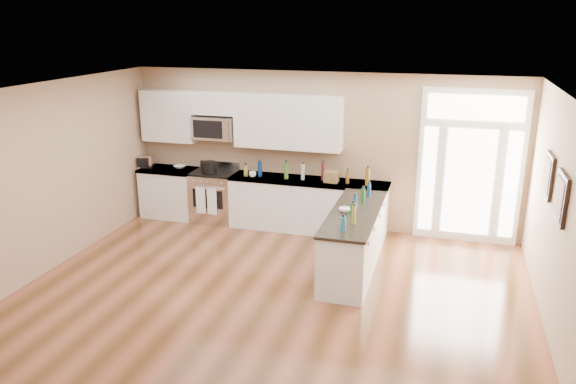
{
  "coord_description": "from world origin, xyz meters",
  "views": [
    {
      "loc": [
        2.17,
        -5.56,
        3.67
      ],
      "look_at": [
        -0.03,
        2.0,
        1.23
      ],
      "focal_mm": 35.0,
      "sensor_mm": 36.0,
      "label": 1
    }
  ],
  "objects": [
    {
      "name": "upper_cabinet_short",
      "position": [
        -1.95,
        3.83,
        2.2
      ],
      "size": [
        0.82,
        0.33,
        0.4
      ],
      "primitive_type": "cube",
      "color": "white",
      "rests_on": "room_shell"
    },
    {
      "name": "cardboard_box",
      "position": [
        0.27,
        3.66,
        1.04
      ],
      "size": [
        0.25,
        0.19,
        0.19
      ],
      "primitive_type": "cube",
      "rotation": [
        0.0,
        0.0,
        -0.09
      ],
      "color": "brown",
      "rests_on": "back_cabinet_right"
    },
    {
      "name": "room_shell",
      "position": [
        0.0,
        0.0,
        1.71
      ],
      "size": [
        8.0,
        8.0,
        8.0
      ],
      "color": "tan",
      "rests_on": "ground"
    },
    {
      "name": "wall_art_near",
      "position": [
        3.47,
        2.2,
        1.7
      ],
      "size": [
        0.05,
        0.58,
        0.58
      ],
      "color": "black",
      "rests_on": "room_shell"
    },
    {
      "name": "back_cabinet_right",
      "position": [
        -0.16,
        3.69,
        0.44
      ],
      "size": [
        2.85,
        0.66,
        0.94
      ],
      "color": "white",
      "rests_on": "ground"
    },
    {
      "name": "upper_cabinet_left",
      "position": [
        -2.88,
        3.83,
        1.93
      ],
      "size": [
        1.04,
        0.33,
        0.95
      ],
      "primitive_type": "cube",
      "color": "white",
      "rests_on": "room_shell"
    },
    {
      "name": "stockpot",
      "position": [
        -2.01,
        3.59,
        1.06
      ],
      "size": [
        0.36,
        0.36,
        0.22
      ],
      "primitive_type": "cylinder",
      "rotation": [
        0.0,
        0.0,
        0.3
      ],
      "color": "black",
      "rests_on": "kitchen_range"
    },
    {
      "name": "back_cabinet_left",
      "position": [
        -2.87,
        3.69,
        0.44
      ],
      "size": [
        1.1,
        0.66,
        0.94
      ],
      "color": "white",
      "rests_on": "ground"
    },
    {
      "name": "bowl_peninsula",
      "position": [
        0.79,
        2.18,
        0.97
      ],
      "size": [
        0.24,
        0.24,
        0.06
      ],
      "primitive_type": "imported",
      "rotation": [
        0.0,
        0.0,
        0.36
      ],
      "color": "white",
      "rests_on": "peninsula_cabinet"
    },
    {
      "name": "cup_counter",
      "position": [
        -1.16,
        3.58,
        0.99
      ],
      "size": [
        0.17,
        0.17,
        0.1
      ],
      "primitive_type": "imported",
      "rotation": [
        0.0,
        0.0,
        -0.41
      ],
      "color": "white",
      "rests_on": "back_cabinet_right"
    },
    {
      "name": "entry_door",
      "position": [
        2.55,
        3.95,
        1.3
      ],
      "size": [
        1.7,
        0.1,
        2.6
      ],
      "color": "white",
      "rests_on": "ground"
    },
    {
      "name": "toaster_oven",
      "position": [
        -3.35,
        3.66,
        1.06
      ],
      "size": [
        0.33,
        0.28,
        0.24
      ],
      "primitive_type": "cube",
      "rotation": [
        0.0,
        0.0,
        0.25
      ],
      "color": "silver",
      "rests_on": "back_cabinet_left"
    },
    {
      "name": "ground",
      "position": [
        0.0,
        0.0,
        0.0
      ],
      "size": [
        8.0,
        8.0,
        0.0
      ],
      "primitive_type": "plane",
      "color": "#543117"
    },
    {
      "name": "peninsula_cabinet",
      "position": [
        0.93,
        2.24,
        0.43
      ],
      "size": [
        0.69,
        2.32,
        0.94
      ],
      "color": "white",
      "rests_on": "ground"
    },
    {
      "name": "counter_bottles",
      "position": [
        0.22,
        3.09,
        1.07
      ],
      "size": [
        2.39,
        2.41,
        0.32
      ],
      "color": "#19591E",
      "rests_on": "back_cabinet_right"
    },
    {
      "name": "microwave",
      "position": [
        -1.95,
        3.8,
        1.76
      ],
      "size": [
        0.78,
        0.41,
        0.42
      ],
      "color": "silver",
      "rests_on": "room_shell"
    },
    {
      "name": "wall_art_far",
      "position": [
        3.47,
        1.2,
        1.7
      ],
      "size": [
        0.05,
        0.58,
        0.58
      ],
      "color": "black",
      "rests_on": "room_shell"
    },
    {
      "name": "bowl_left",
      "position": [
        -2.71,
        3.79,
        0.97
      ],
      "size": [
        0.26,
        0.26,
        0.05
      ],
      "primitive_type": "imported",
      "rotation": [
        0.0,
        0.0,
        -0.21
      ],
      "color": "white",
      "rests_on": "back_cabinet_left"
    },
    {
      "name": "kitchen_range",
      "position": [
        -1.96,
        3.69,
        0.48
      ],
      "size": [
        0.8,
        0.71,
        1.08
      ],
      "color": "silver",
      "rests_on": "ground"
    },
    {
      "name": "upper_cabinet_right",
      "position": [
        -0.57,
        3.83,
        1.93
      ],
      "size": [
        1.94,
        0.33,
        0.95
      ],
      "primitive_type": "cube",
      "color": "white",
      "rests_on": "room_shell"
    }
  ]
}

